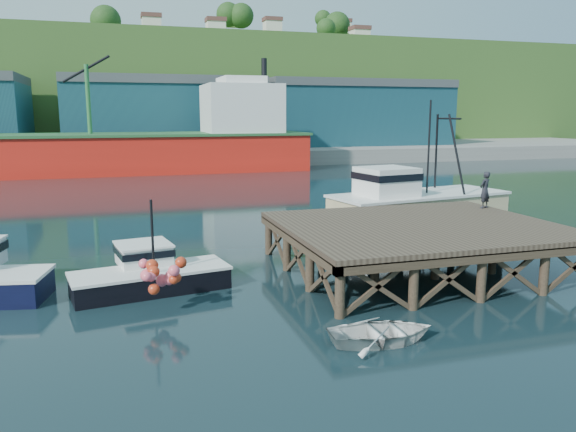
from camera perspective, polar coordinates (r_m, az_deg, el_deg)
name	(u,v)px	position (r m, az deg, el deg)	size (l,w,h in m)	color
ground	(302,280)	(24.11, 1.44, -6.47)	(300.00, 300.00, 0.00)	black
wharf	(420,228)	(25.71, 13.30, -1.22)	(12.00, 10.00, 2.62)	brown
far_quay	(163,151)	(92.36, -12.57, 6.43)	(160.00, 40.00, 2.00)	gray
warehouse_mid	(164,117)	(87.18, -12.44, 9.83)	(28.00, 16.00, 9.00)	#1B4E59
warehouse_right	(350,116)	(94.56, 6.27, 10.03)	(30.00, 16.00, 9.00)	#1B4E59
cargo_ship	(105,145)	(69.98, -18.11, 6.87)	(55.50, 10.00, 13.75)	red
hillside	(149,94)	(122.16, -13.94, 11.97)	(220.00, 50.00, 22.00)	#2D511E
boat_black	(149,273)	(23.28, -13.94, -5.62)	(6.41, 5.33, 3.78)	black
trawler	(416,199)	(36.55, 12.83, 1.66)	(12.18, 5.99, 7.81)	#D6BF8A
dinghy	(382,332)	(17.91, 9.53, -11.56)	(2.36, 3.31, 0.69)	silver
dockworker	(485,190)	(30.86, 19.37, 2.52)	(0.70, 0.46, 1.91)	black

